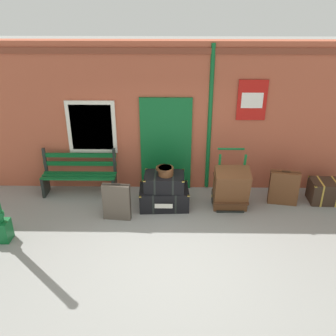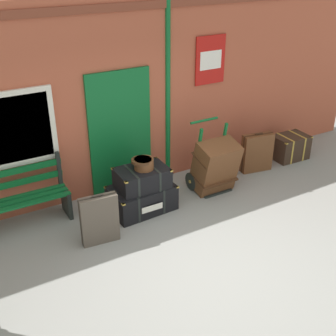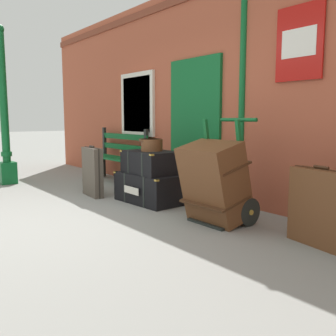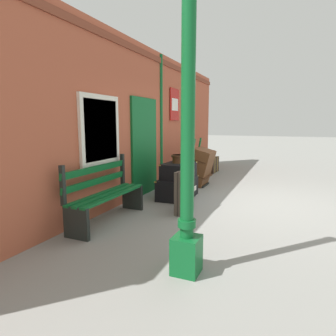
{
  "view_description": "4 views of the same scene",
  "coord_description": "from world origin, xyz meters",
  "px_view_note": "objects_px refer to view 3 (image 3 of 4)",
  "views": [
    {
      "loc": [
        0.02,
        -5.11,
        4.19
      ],
      "look_at": [
        -0.09,
        1.84,
        0.78
      ],
      "focal_mm": 40.3,
      "sensor_mm": 36.0,
      "label": 1
    },
    {
      "loc": [
        -2.82,
        -3.83,
        3.86
      ],
      "look_at": [
        0.34,
        1.68,
        0.6
      ],
      "focal_mm": 47.01,
      "sensor_mm": 36.0,
      "label": 2
    },
    {
      "loc": [
        4.19,
        -1.47,
        1.21
      ],
      "look_at": [
        0.03,
        1.77,
        0.5
      ],
      "focal_mm": 40.3,
      "sensor_mm": 36.0,
      "label": 3
    },
    {
      "loc": [
        -5.77,
        -0.52,
        1.58
      ],
      "look_at": [
        -0.19,
        1.85,
        0.63
      ],
      "focal_mm": 31.04,
      "sensor_mm": 36.0,
      "label": 4
    }
  ],
  "objects_px": {
    "platform_bench": "(118,158)",
    "suitcase_cream": "(92,172)",
    "porters_trolley": "(224,198)",
    "lamp_post": "(5,125)",
    "steamer_trunk_base": "(152,187)",
    "large_brown_trunk": "(214,182)",
    "steamer_trunk_middle": "(151,162)",
    "suitcase_beige": "(319,208)",
    "round_hatbox": "(151,144)"
  },
  "relations": [
    {
      "from": "round_hatbox",
      "to": "large_brown_trunk",
      "type": "relative_size",
      "value": 0.37
    },
    {
      "from": "porters_trolley",
      "to": "platform_bench",
      "type": "bearing_deg",
      "value": 172.06
    },
    {
      "from": "steamer_trunk_middle",
      "to": "platform_bench",
      "type": "bearing_deg",
      "value": 163.76
    },
    {
      "from": "round_hatbox",
      "to": "large_brown_trunk",
      "type": "xyz_separation_m",
      "value": [
        1.32,
        -0.07,
        -0.36
      ]
    },
    {
      "from": "steamer_trunk_base",
      "to": "porters_trolley",
      "type": "distance_m",
      "value": 1.36
    },
    {
      "from": "round_hatbox",
      "to": "suitcase_cream",
      "type": "relative_size",
      "value": 0.44
    },
    {
      "from": "steamer_trunk_middle",
      "to": "large_brown_trunk",
      "type": "relative_size",
      "value": 0.85
    },
    {
      "from": "large_brown_trunk",
      "to": "suitcase_cream",
      "type": "xyz_separation_m",
      "value": [
        -2.26,
        -0.38,
        -0.1
      ]
    },
    {
      "from": "large_brown_trunk",
      "to": "steamer_trunk_middle",
      "type": "bearing_deg",
      "value": 176.71
    },
    {
      "from": "steamer_trunk_middle",
      "to": "round_hatbox",
      "type": "height_order",
      "value": "round_hatbox"
    },
    {
      "from": "lamp_post",
      "to": "suitcase_beige",
      "type": "relative_size",
      "value": 3.68
    },
    {
      "from": "steamer_trunk_middle",
      "to": "suitcase_cream",
      "type": "bearing_deg",
      "value": -153.31
    },
    {
      "from": "lamp_post",
      "to": "round_hatbox",
      "type": "xyz_separation_m",
      "value": [
        2.91,
        1.19,
        -0.23
      ]
    },
    {
      "from": "lamp_post",
      "to": "round_hatbox",
      "type": "distance_m",
      "value": 3.15
    },
    {
      "from": "lamp_post",
      "to": "suitcase_cream",
      "type": "height_order",
      "value": "lamp_post"
    },
    {
      "from": "platform_bench",
      "to": "porters_trolley",
      "type": "height_order",
      "value": "porters_trolley"
    },
    {
      "from": "porters_trolley",
      "to": "suitcase_beige",
      "type": "height_order",
      "value": "porters_trolley"
    },
    {
      "from": "lamp_post",
      "to": "porters_trolley",
      "type": "distance_m",
      "value": 4.5
    },
    {
      "from": "platform_bench",
      "to": "round_hatbox",
      "type": "bearing_deg",
      "value": -16.26
    },
    {
      "from": "large_brown_trunk",
      "to": "suitcase_beige",
      "type": "distance_m",
      "value": 1.17
    },
    {
      "from": "platform_bench",
      "to": "suitcase_cream",
      "type": "distance_m",
      "value": 1.38
    },
    {
      "from": "steamer_trunk_base",
      "to": "suitcase_cream",
      "type": "xyz_separation_m",
      "value": [
        -0.91,
        -0.48,
        0.17
      ]
    },
    {
      "from": "suitcase_cream",
      "to": "lamp_post",
      "type": "bearing_deg",
      "value": -159.61
    },
    {
      "from": "lamp_post",
      "to": "suitcase_cream",
      "type": "bearing_deg",
      "value": 20.39
    },
    {
      "from": "suitcase_beige",
      "to": "steamer_trunk_middle",
      "type": "bearing_deg",
      "value": -175.97
    },
    {
      "from": "steamer_trunk_base",
      "to": "steamer_trunk_middle",
      "type": "relative_size",
      "value": 1.27
    },
    {
      "from": "platform_bench",
      "to": "steamer_trunk_middle",
      "type": "distance_m",
      "value": 1.94
    },
    {
      "from": "suitcase_beige",
      "to": "large_brown_trunk",
      "type": "bearing_deg",
      "value": -167.49
    },
    {
      "from": "large_brown_trunk",
      "to": "suitcase_beige",
      "type": "xyz_separation_m",
      "value": [
        1.14,
        0.25,
        -0.11
      ]
    },
    {
      "from": "lamp_post",
      "to": "large_brown_trunk",
      "type": "height_order",
      "value": "lamp_post"
    },
    {
      "from": "large_brown_trunk",
      "to": "suitcase_cream",
      "type": "height_order",
      "value": "large_brown_trunk"
    },
    {
      "from": "porters_trolley",
      "to": "large_brown_trunk",
      "type": "bearing_deg",
      "value": -90.0
    },
    {
      "from": "platform_bench",
      "to": "suitcase_cream",
      "type": "relative_size",
      "value": 2.02
    },
    {
      "from": "porters_trolley",
      "to": "lamp_post",
      "type": "bearing_deg",
      "value": -163.08
    },
    {
      "from": "steamer_trunk_base",
      "to": "suitcase_beige",
      "type": "bearing_deg",
      "value": 3.61
    },
    {
      "from": "lamp_post",
      "to": "platform_bench",
      "type": "relative_size",
      "value": 1.77
    },
    {
      "from": "steamer_trunk_base",
      "to": "porters_trolley",
      "type": "relative_size",
      "value": 0.86
    },
    {
      "from": "suitcase_cream",
      "to": "steamer_trunk_base",
      "type": "bearing_deg",
      "value": 27.77
    },
    {
      "from": "suitcase_beige",
      "to": "steamer_trunk_base",
      "type": "bearing_deg",
      "value": -176.39
    },
    {
      "from": "suitcase_beige",
      "to": "platform_bench",
      "type": "bearing_deg",
      "value": 175.18
    },
    {
      "from": "lamp_post",
      "to": "steamer_trunk_base",
      "type": "relative_size",
      "value": 2.72
    },
    {
      "from": "porters_trolley",
      "to": "suitcase_cream",
      "type": "xyz_separation_m",
      "value": [
        -2.26,
        -0.56,
        0.1
      ]
    },
    {
      "from": "large_brown_trunk",
      "to": "suitcase_beige",
      "type": "relative_size",
      "value": 1.25
    },
    {
      "from": "platform_bench",
      "to": "porters_trolley",
      "type": "xyz_separation_m",
      "value": [
        3.21,
        -0.45,
        -0.17
      ]
    },
    {
      "from": "steamer_trunk_base",
      "to": "platform_bench",
      "type": "bearing_deg",
      "value": 164.21
    },
    {
      "from": "platform_bench",
      "to": "suitcase_cream",
      "type": "height_order",
      "value": "platform_bench"
    },
    {
      "from": "round_hatbox",
      "to": "suitcase_beige",
      "type": "distance_m",
      "value": 2.51
    },
    {
      "from": "suitcase_beige",
      "to": "lamp_post",
      "type": "bearing_deg",
      "value": -165.71
    },
    {
      "from": "large_brown_trunk",
      "to": "suitcase_cream",
      "type": "distance_m",
      "value": 2.3
    },
    {
      "from": "platform_bench",
      "to": "large_brown_trunk",
      "type": "distance_m",
      "value": 3.27
    }
  ]
}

